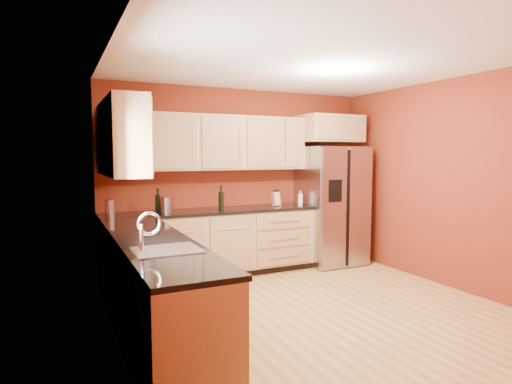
% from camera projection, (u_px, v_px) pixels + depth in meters
% --- Properties ---
extents(floor, '(4.00, 4.00, 0.00)m').
position_uv_depth(floor, '(314.00, 311.00, 4.56)').
color(floor, '#AD7F42').
rests_on(floor, ground).
extents(ceiling, '(4.00, 4.00, 0.00)m').
position_uv_depth(ceiling, '(317.00, 62.00, 4.33)').
color(ceiling, white).
rests_on(ceiling, wall_back).
extents(wall_back, '(4.00, 0.04, 2.60)m').
position_uv_depth(wall_back, '(240.00, 179.00, 6.24)').
color(wall_back, maroon).
rests_on(wall_back, floor).
extents(wall_front, '(4.00, 0.04, 2.60)m').
position_uv_depth(wall_front, '(495.00, 213.00, 2.64)').
color(wall_front, maroon).
rests_on(wall_front, floor).
extents(wall_left, '(0.04, 4.00, 2.60)m').
position_uv_depth(wall_left, '(115.00, 198.00, 3.59)').
color(wall_left, maroon).
rests_on(wall_left, floor).
extents(wall_right, '(0.04, 4.00, 2.60)m').
position_uv_depth(wall_right, '(452.00, 184.00, 5.30)').
color(wall_right, maroon).
rests_on(wall_right, floor).
extents(base_cabinets_back, '(2.90, 0.60, 0.88)m').
position_uv_depth(base_cabinets_back, '(212.00, 245.00, 5.81)').
color(base_cabinets_back, '#A27C4F').
rests_on(base_cabinets_back, floor).
extents(base_cabinets_left, '(0.60, 2.80, 0.88)m').
position_uv_depth(base_cabinets_left, '(153.00, 292.00, 3.79)').
color(base_cabinets_left, '#A27C4F').
rests_on(base_cabinets_left, floor).
extents(countertop_back, '(2.90, 0.62, 0.04)m').
position_uv_depth(countertop_back, '(212.00, 211.00, 5.76)').
color(countertop_back, black).
rests_on(countertop_back, base_cabinets_back).
extents(countertop_left, '(0.62, 2.80, 0.04)m').
position_uv_depth(countertop_left, '(153.00, 241.00, 3.76)').
color(countertop_left, black).
rests_on(countertop_left, base_cabinets_left).
extents(upper_cabinets_back, '(2.30, 0.33, 0.75)m').
position_uv_depth(upper_cabinets_back, '(228.00, 143.00, 5.94)').
color(upper_cabinets_back, '#A27C4F').
rests_on(upper_cabinets_back, wall_back).
extents(upper_cabinets_left, '(0.33, 1.35, 0.75)m').
position_uv_depth(upper_cabinets_left, '(121.00, 138.00, 4.27)').
color(upper_cabinets_left, '#A27C4F').
rests_on(upper_cabinets_left, wall_left).
extents(corner_upper_cabinet, '(0.67, 0.67, 0.75)m').
position_uv_depth(corner_upper_cabinet, '(124.00, 141.00, 5.19)').
color(corner_upper_cabinet, '#A27C4F').
rests_on(corner_upper_cabinet, wall_back).
extents(over_fridge_cabinet, '(0.92, 0.60, 0.40)m').
position_uv_depth(over_fridge_cabinet, '(329.00, 129.00, 6.48)').
color(over_fridge_cabinet, '#A27C4F').
rests_on(over_fridge_cabinet, wall_back).
extents(refrigerator, '(0.90, 0.75, 1.78)m').
position_uv_depth(refrigerator, '(331.00, 205.00, 6.52)').
color(refrigerator, '#B8B8BD').
rests_on(refrigerator, floor).
extents(window, '(0.03, 0.90, 1.00)m').
position_uv_depth(window, '(126.00, 170.00, 3.13)').
color(window, white).
rests_on(window, wall_left).
extents(sink_faucet, '(0.50, 0.42, 0.30)m').
position_uv_depth(sink_faucet, '(167.00, 231.00, 3.29)').
color(sink_faucet, silver).
rests_on(sink_faucet, countertop_left).
extents(canister_left, '(0.15, 0.15, 0.20)m').
position_uv_depth(canister_left, '(166.00, 205.00, 5.44)').
color(canister_left, '#B8B8BD').
rests_on(canister_left, countertop_back).
extents(canister_right, '(0.13, 0.13, 0.18)m').
position_uv_depth(canister_right, '(110.00, 208.00, 5.25)').
color(canister_right, '#B8B8BD').
rests_on(canister_right, countertop_back).
extents(wine_bottle_a, '(0.07, 0.07, 0.31)m').
position_uv_depth(wine_bottle_a, '(158.00, 200.00, 5.48)').
color(wine_bottle_a, black).
rests_on(wine_bottle_a, countertop_back).
extents(wine_bottle_b, '(0.09, 0.09, 0.32)m').
position_uv_depth(wine_bottle_b, '(221.00, 197.00, 5.81)').
color(wine_bottle_b, black).
rests_on(wine_bottle_b, countertop_back).
extents(knife_block, '(0.10, 0.09, 0.20)m').
position_uv_depth(knife_block, '(276.00, 199.00, 6.19)').
color(knife_block, tan).
rests_on(knife_block, countertop_back).
extents(soap_dispenser, '(0.09, 0.09, 0.21)m').
position_uv_depth(soap_dispenser, '(300.00, 198.00, 6.27)').
color(soap_dispenser, silver).
rests_on(soap_dispenser, countertop_back).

